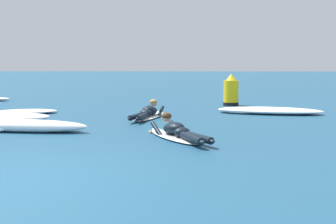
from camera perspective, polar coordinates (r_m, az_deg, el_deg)
name	(u,v)px	position (r m, az deg, el deg)	size (l,w,h in m)	color
ground_plane	(121,106)	(16.22, -5.98, 0.73)	(120.00, 120.00, 0.00)	navy
surfer_near	(177,132)	(9.30, 1.13, -2.55)	(1.53, 2.41, 0.54)	silver
surfer_far	(148,113)	(12.72, -2.51, -0.16)	(1.00, 2.62, 0.54)	white
whitewater_front	(270,111)	(14.12, 12.70, 0.17)	(3.29, 1.62, 0.20)	white
whitewater_mid_left	(12,118)	(12.60, -19.05, -0.70)	(2.12, 1.46, 0.23)	white
whitewater_mid_right	(26,126)	(10.69, -17.51, -1.70)	(2.93, 0.80, 0.28)	white
whitewater_far_band	(25,112)	(14.46, -17.55, 0.04)	(2.06, 1.38, 0.13)	white
channel_marker_buoy	(231,93)	(16.49, 7.94, 2.44)	(0.56, 0.56, 1.15)	yellow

